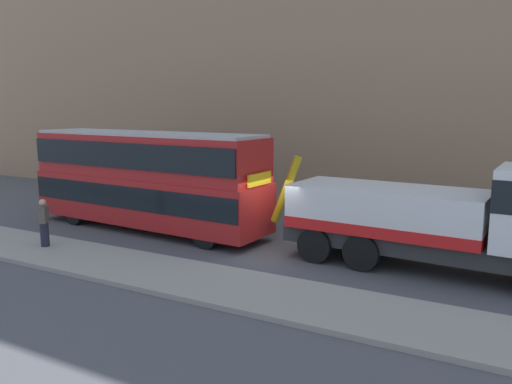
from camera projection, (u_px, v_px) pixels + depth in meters
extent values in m
plane|color=#4C4C51|center=(276.00, 250.00, 18.14)|extent=(120.00, 120.00, 0.00)
cube|color=gray|center=(211.00, 283.00, 14.49)|extent=(60.00, 2.80, 0.15)
cube|color=#9E7A5B|center=(357.00, 45.00, 24.27)|extent=(60.00, 1.20, 16.00)
cube|color=#2D2D2D|center=(426.00, 244.00, 15.78)|extent=(9.12, 2.74, 0.55)
cube|color=silver|center=(387.00, 209.00, 16.29)|extent=(6.24, 2.96, 1.40)
cube|color=red|center=(386.00, 224.00, 16.38)|extent=(6.25, 3.01, 0.36)
cylinder|color=#B79914|center=(286.00, 190.00, 18.19)|extent=(1.25, 0.35, 2.52)
cylinder|color=black|center=(384.00, 237.00, 17.64)|extent=(1.18, 0.41, 1.16)
cylinder|color=black|center=(361.00, 252.00, 15.79)|extent=(1.18, 0.41, 1.16)
cylinder|color=black|center=(341.00, 231.00, 18.48)|extent=(1.18, 0.41, 1.16)
cylinder|color=black|center=(315.00, 245.00, 16.63)|extent=(1.18, 0.41, 1.16)
cube|color=#AD1E1E|center=(147.00, 199.00, 21.03)|extent=(11.13, 3.15, 1.90)
cube|color=#AD1E1E|center=(145.00, 156.00, 20.73)|extent=(10.90, 3.04, 1.70)
cube|color=black|center=(147.00, 193.00, 20.99)|extent=(11.02, 3.20, 0.90)
cube|color=black|center=(145.00, 153.00, 20.72)|extent=(10.80, 3.18, 1.00)
cube|color=#B2B2B2|center=(145.00, 134.00, 20.58)|extent=(10.68, 2.93, 0.12)
cube|color=yellow|center=(260.00, 179.00, 17.93)|extent=(0.15, 1.50, 0.44)
cylinder|color=black|center=(239.00, 223.00, 20.02)|extent=(1.06, 0.36, 1.04)
cylinder|color=black|center=(206.00, 235.00, 18.22)|extent=(1.06, 0.36, 1.04)
cylinder|color=black|center=(113.00, 205.00, 23.79)|extent=(1.06, 0.36, 1.04)
cylinder|color=black|center=(75.00, 213.00, 21.99)|extent=(1.06, 0.36, 1.04)
cylinder|color=#232333|center=(45.00, 235.00, 18.01)|extent=(0.41, 0.41, 0.85)
cube|color=brown|center=(43.00, 214.00, 17.89)|extent=(0.43, 0.48, 0.62)
sphere|color=tan|center=(42.00, 203.00, 17.82)|extent=(0.24, 0.24, 0.24)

